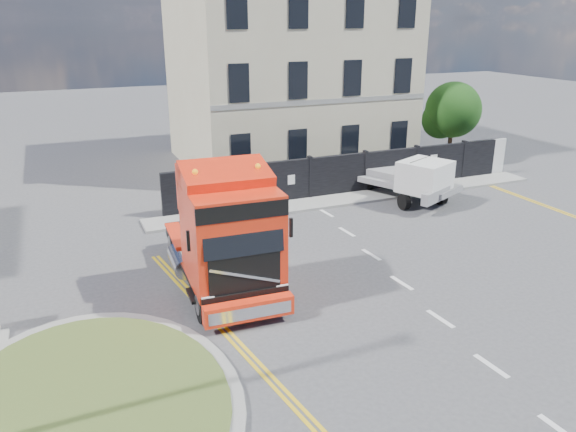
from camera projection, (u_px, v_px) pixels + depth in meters
name	position (u px, v px, depth m)	size (l,w,h in m)	color
ground	(315.00, 294.00, 17.61)	(120.00, 120.00, 0.00)	#424244
traffic_island	(88.00, 406.00, 12.40)	(6.80, 6.80, 0.17)	gray
hoarding_fence	(357.00, 173.00, 27.50)	(18.80, 0.25, 2.00)	black
georgian_building	(287.00, 63.00, 32.22)	(12.30, 10.30, 12.80)	beige
tree	(450.00, 112.00, 32.39)	(3.20, 3.20, 4.80)	#382619
pavement_far	(355.00, 198.00, 26.83)	(20.00, 1.60, 0.12)	gray
truck	(227.00, 238.00, 17.10)	(2.86, 6.95, 4.10)	black
flatbed_pickup	(416.00, 179.00, 25.93)	(3.97, 5.64, 2.13)	slate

